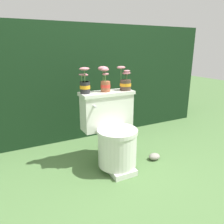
{
  "coord_description": "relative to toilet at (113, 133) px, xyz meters",
  "views": [
    {
      "loc": [
        -0.9,
        -1.63,
        1.12
      ],
      "look_at": [
        -0.02,
        0.1,
        0.54
      ],
      "focal_mm": 35.0,
      "sensor_mm": 36.0,
      "label": 1
    }
  ],
  "objects": [
    {
      "name": "potted_plant_middle",
      "position": [
        0.19,
        0.12,
        0.45
      ],
      "size": [
        0.14,
        0.11,
        0.23
      ],
      "color": "#47382D",
      "rests_on": "toilet"
    },
    {
      "name": "ground_plane",
      "position": [
        0.02,
        -0.08,
        -0.34
      ],
      "size": [
        12.0,
        12.0,
        0.0
      ],
      "primitive_type": "plane",
      "color": "#4C703D"
    },
    {
      "name": "toilet",
      "position": [
        0.0,
        0.0,
        0.0
      ],
      "size": [
        0.52,
        0.5,
        0.71
      ],
      "color": "silver",
      "rests_on": "ground"
    },
    {
      "name": "potted_plant_left",
      "position": [
        -0.21,
        0.15,
        0.46
      ],
      "size": [
        0.11,
        0.1,
        0.24
      ],
      "color": "#262628",
      "rests_on": "toilet"
    },
    {
      "name": "hedge_backdrop",
      "position": [
        0.02,
        1.2,
        0.35
      ],
      "size": [
        3.51,
        0.86,
        1.39
      ],
      "color": "black",
      "rests_on": "ground"
    },
    {
      "name": "garden_stone",
      "position": [
        0.43,
        -0.1,
        -0.31
      ],
      "size": [
        0.12,
        0.1,
        0.07
      ],
      "color": "gray",
      "rests_on": "ground"
    },
    {
      "name": "potted_plant_midleft",
      "position": [
        -0.01,
        0.14,
        0.47
      ],
      "size": [
        0.12,
        0.09,
        0.24
      ],
      "color": "#9E5638",
      "rests_on": "toilet"
    }
  ]
}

